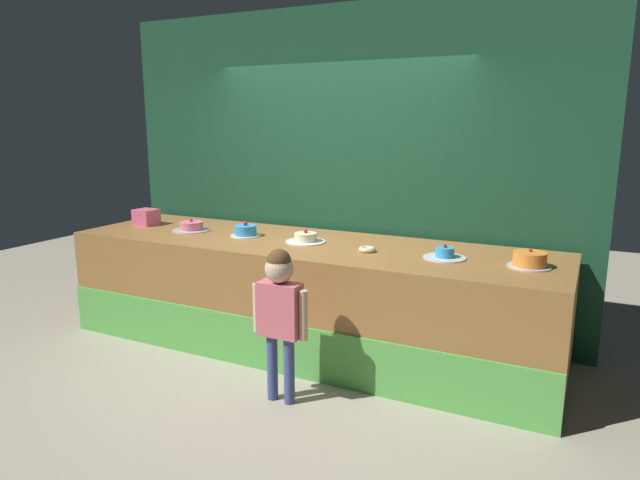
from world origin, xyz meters
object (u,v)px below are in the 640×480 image
cake_center (306,238)px  cake_right (445,254)px  donut (367,249)px  cake_left (246,231)px  child_figure (280,305)px  cake_far_left (191,227)px  pink_box (146,217)px  cake_far_right (530,260)px

cake_center → cake_right: cake_center is taller
donut → cake_right: cake_right is taller
cake_left → cake_right: cake_left is taller
cake_right → child_figure: bearing=-134.0°
donut → cake_left: size_ratio=0.50×
child_figure → cake_far_left: size_ratio=3.15×
cake_far_left → donut: bearing=-2.5°
pink_box → donut: 2.44m
cake_right → cake_far_right: bearing=0.7°
cake_center → child_figure: bearing=-72.3°
pink_box → cake_far_left: 0.61m
cake_far_left → cake_center: 1.22m
child_figure → cake_far_right: bearing=31.9°
child_figure → cake_far_left: bearing=148.0°
donut → cake_far_left: size_ratio=0.38×
cake_center → cake_far_right: size_ratio=1.14×
cake_center → cake_right: size_ratio=1.07×
cake_right → cake_far_right: cake_far_right is taller
cake_far_left → cake_far_right: cake_far_right is taller
donut → cake_right: size_ratio=0.42×
child_figure → cake_left: child_figure is taller
child_figure → cake_left: bearing=133.7°
pink_box → cake_far_left: size_ratio=0.60×
cake_far_left → pink_box: bearing=175.4°
donut → cake_far_left: cake_far_left is taller
child_figure → cake_far_right: child_figure is taller
cake_left → cake_far_right: size_ratio=0.89×
cake_far_left → cake_center: cake_center is taller
pink_box → cake_far_left: (0.61, -0.05, -0.04)m
child_figure → cake_right: (0.91, 0.94, 0.25)m
cake_left → cake_right: (1.83, -0.03, -0.02)m
child_figure → donut: bearing=71.3°
cake_left → cake_far_right: (2.44, -0.02, 0.01)m
donut → cake_right: 0.61m
cake_left → cake_far_right: same height
cake_far_right → child_figure: bearing=-148.1°
cake_center → cake_right: bearing=-1.8°
cake_far_left → cake_right: bearing=-0.4°
pink_box → cake_right: size_ratio=0.65×
cake_center → cake_far_right: bearing=-1.0°
cake_center → cake_right: 1.22m
pink_box → donut: bearing=-3.0°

